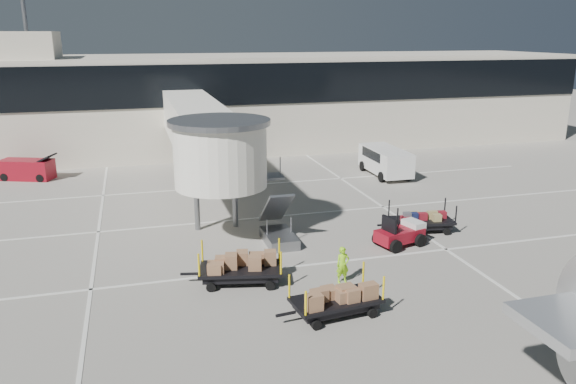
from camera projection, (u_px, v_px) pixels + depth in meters
name	position (u px, v px, depth m)	size (l,w,h in m)	color
ground	(343.00, 281.00, 23.18)	(140.00, 140.00, 0.00)	#ACA69A
lane_markings	(272.00, 215.00, 31.65)	(40.00, 30.00, 0.02)	silver
terminal	(219.00, 101.00, 49.70)	(64.00, 12.11, 15.20)	beige
jet_bridge	(204.00, 134.00, 32.34)	(5.70, 20.40, 6.03)	white
baggage_tug	(401.00, 234.00, 26.99)	(2.59, 2.03, 1.56)	maroon
suitcase_cart	(420.00, 221.00, 28.90)	(4.00, 2.04, 1.53)	black
box_cart_near	(333.00, 301.00, 20.21)	(4.01, 1.97, 1.54)	black
box_cart_far	(245.00, 267.00, 22.93)	(4.23, 2.35, 1.62)	black
ground_worker	(343.00, 265.00, 22.90)	(0.56, 0.37, 1.54)	#89D716
minivan	(385.00, 159.00, 40.25)	(2.33, 5.17, 1.95)	silver
belt_loader	(27.00, 170.00, 39.18)	(4.03, 2.68, 1.83)	maroon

